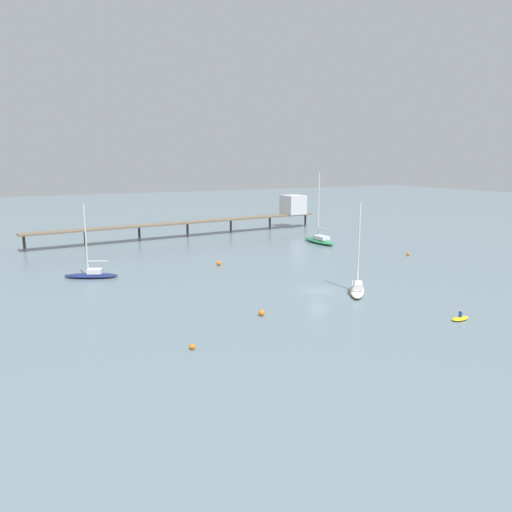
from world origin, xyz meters
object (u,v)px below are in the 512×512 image
(mooring_buoy_far, at_px, (219,263))
(sailboat_green, at_px, (319,239))
(dinghy_yellow, at_px, (460,318))
(sailboat_cream, at_px, (357,287))
(mooring_buoy_inner, at_px, (408,254))
(mooring_buoy_mid, at_px, (262,313))
(pier, at_px, (255,211))
(sailboat_navy, at_px, (92,274))
(mooring_buoy_outer, at_px, (192,347))

(mooring_buoy_far, bearing_deg, sailboat_green, 20.74)
(sailboat_green, xyz_separation_m, dinghy_yellow, (-14.40, -46.63, -0.55))
(sailboat_cream, xyz_separation_m, mooring_buoy_inner, (23.89, 15.30, -0.42))
(sailboat_green, bearing_deg, sailboat_cream, -117.48)
(sailboat_green, relative_size, mooring_buoy_far, 18.58)
(mooring_buoy_far, xyz_separation_m, mooring_buoy_mid, (-5.93, -25.70, -0.05))
(pier, bearing_deg, sailboat_navy, -143.95)
(mooring_buoy_far, bearing_deg, pier, 54.03)
(mooring_buoy_inner, distance_m, mooring_buoy_outer, 54.25)
(pier, relative_size, mooring_buoy_outer, 123.13)
(mooring_buoy_inner, bearing_deg, sailboat_cream, -147.36)
(sailboat_cream, distance_m, mooring_buoy_mid, 15.34)
(mooring_buoy_far, height_order, mooring_buoy_mid, mooring_buoy_far)
(pier, height_order, sailboat_green, sailboat_green)
(sailboat_navy, relative_size, mooring_buoy_mid, 15.98)
(mooring_buoy_mid, xyz_separation_m, mooring_buoy_outer, (-9.95, -5.51, -0.06))
(mooring_buoy_inner, height_order, mooring_buoy_mid, mooring_buoy_mid)
(mooring_buoy_mid, bearing_deg, sailboat_green, 47.81)
(mooring_buoy_inner, bearing_deg, mooring_buoy_far, 166.66)
(mooring_buoy_mid, height_order, mooring_buoy_outer, mooring_buoy_mid)
(sailboat_navy, relative_size, mooring_buoy_far, 13.92)
(mooring_buoy_inner, xyz_separation_m, mooring_buoy_outer, (-48.96, -23.36, -0.03))
(sailboat_green, bearing_deg, mooring_buoy_inner, -69.60)
(mooring_buoy_inner, bearing_deg, sailboat_green, 110.40)
(sailboat_navy, relative_size, mooring_buoy_outer, 19.36)
(pier, height_order, mooring_buoy_far, pier)
(pier, height_order, sailboat_navy, sailboat_navy)
(mooring_buoy_outer, bearing_deg, sailboat_navy, 96.49)
(pier, xyz_separation_m, sailboat_green, (3.48, -21.63, -3.92))
(sailboat_cream, relative_size, mooring_buoy_far, 15.01)
(sailboat_navy, height_order, mooring_buoy_outer, sailboat_navy)
(sailboat_navy, relative_size, dinghy_yellow, 4.42)
(mooring_buoy_mid, bearing_deg, mooring_buoy_outer, -151.05)
(pier, distance_m, sailboat_green, 22.25)
(sailboat_green, height_order, dinghy_yellow, sailboat_green)
(dinghy_yellow, distance_m, mooring_buoy_outer, 28.44)
(sailboat_cream, distance_m, mooring_buoy_outer, 26.34)
(sailboat_navy, height_order, mooring_buoy_mid, sailboat_navy)
(sailboat_navy, relative_size, sailboat_cream, 0.93)
(sailboat_green, xyz_separation_m, mooring_buoy_inner, (6.64, -17.86, -0.47))
(mooring_buoy_outer, bearing_deg, mooring_buoy_far, 63.03)
(sailboat_green, bearing_deg, mooring_buoy_outer, -135.76)
(dinghy_yellow, xyz_separation_m, mooring_buoy_outer, (-27.92, 5.41, 0.05))
(sailboat_green, bearing_deg, pier, 99.14)
(pier, relative_size, dinghy_yellow, 28.11)
(sailboat_navy, distance_m, dinghy_yellow, 48.89)
(mooring_buoy_far, xyz_separation_m, mooring_buoy_outer, (-15.88, -31.20, -0.11))
(mooring_buoy_mid, bearing_deg, dinghy_yellow, -31.28)
(mooring_buoy_inner, relative_size, mooring_buoy_outer, 1.13)
(pier, xyz_separation_m, sailboat_cream, (-13.77, -54.79, -3.97))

